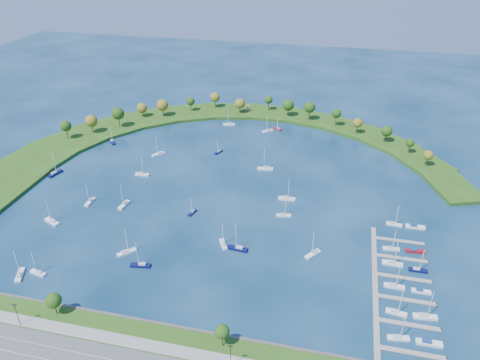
% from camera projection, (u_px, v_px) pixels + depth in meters
% --- Properties ---
extents(ground, '(700.00, 700.00, 0.00)m').
position_uv_depth(ground, '(229.00, 189.00, 258.07)').
color(ground, '#06233B').
rests_on(ground, ground).
extents(breakwater, '(286.74, 247.64, 2.00)m').
position_uv_depth(breakwater, '(180.00, 144.00, 308.06)').
color(breakwater, '#2C4B14').
rests_on(breakwater, ground).
extents(breakwater_trees, '(239.03, 90.84, 14.68)m').
position_uv_depth(breakwater_trees, '(223.00, 112.00, 332.36)').
color(breakwater_trees, '#382314').
rests_on(breakwater_trees, breakwater).
extents(harbor_tower, '(2.60, 2.60, 4.19)m').
position_uv_depth(harbor_tower, '(248.00, 108.00, 357.73)').
color(harbor_tower, gray).
rests_on(harbor_tower, breakwater).
extents(dock_system, '(24.28, 82.00, 1.60)m').
position_uv_depth(dock_system, '(393.00, 287.00, 189.27)').
color(dock_system, gray).
rests_on(dock_system, ground).
extents(moored_boat_0, '(7.88, 3.58, 11.19)m').
position_uv_depth(moored_boat_0, '(38.00, 272.00, 196.24)').
color(moored_boat_0, white).
rests_on(moored_boat_0, ground).
extents(moored_boat_1, '(7.07, 8.22, 12.52)m').
position_uv_depth(moored_boat_1, '(313.00, 253.00, 207.25)').
color(moored_boat_1, white).
rests_on(moored_boat_1, ground).
extents(moored_boat_2, '(8.83, 4.08, 12.52)m').
position_uv_depth(moored_boat_2, '(229.00, 124.00, 338.49)').
color(moored_boat_2, white).
rests_on(moored_boat_2, ground).
extents(moored_boat_3, '(7.75, 3.53, 11.00)m').
position_uv_depth(moored_boat_3, '(284.00, 215.00, 234.43)').
color(moored_boat_3, white).
rests_on(moored_boat_3, ground).
extents(moored_boat_4, '(7.42, 8.08, 12.62)m').
position_uv_depth(moored_boat_4, '(158.00, 154.00, 295.53)').
color(moored_boat_4, white).
rests_on(moored_boat_4, ground).
extents(moored_boat_5, '(5.74, 7.98, 11.60)m').
position_uv_depth(moored_boat_5, '(223.00, 244.00, 213.53)').
color(moored_boat_5, white).
rests_on(moored_boat_5, ground).
extents(moored_boat_6, '(7.30, 7.52, 12.04)m').
position_uv_depth(moored_boat_6, '(112.00, 142.00, 311.56)').
color(moored_boat_6, '#0A0E42').
rests_on(moored_boat_6, ground).
extents(moored_boat_7, '(9.59, 3.43, 13.82)m').
position_uv_depth(moored_boat_7, '(238.00, 248.00, 210.63)').
color(moored_boat_7, '#0A0E42').
rests_on(moored_boat_7, ground).
extents(moored_boat_8, '(9.02, 3.80, 12.85)m').
position_uv_depth(moored_boat_8, '(141.00, 265.00, 200.48)').
color(moored_boat_8, '#0A0E42').
rests_on(moored_boat_8, ground).
extents(moored_boat_9, '(7.66, 6.91, 11.89)m').
position_uv_depth(moored_boat_9, '(268.00, 130.00, 327.94)').
color(moored_boat_9, white).
rests_on(moored_boat_9, ground).
extents(moored_boat_10, '(7.95, 8.13, 13.06)m').
position_uv_depth(moored_boat_10, '(127.00, 252.00, 208.21)').
color(moored_boat_10, white).
rests_on(moored_boat_10, ground).
extents(moored_boat_11, '(6.38, 5.73, 9.87)m').
position_uv_depth(moored_boat_11, '(278.00, 128.00, 331.26)').
color(moored_boat_11, maroon).
rests_on(moored_boat_11, ground).
extents(moored_boat_12, '(8.52, 2.88, 12.33)m').
position_uv_depth(moored_boat_12, '(142.00, 174.00, 271.96)').
color(moored_boat_12, white).
rests_on(moored_boat_12, ground).
extents(moored_boat_13, '(4.60, 6.92, 9.93)m').
position_uv_depth(moored_boat_13, '(219.00, 152.00, 298.23)').
color(moored_boat_13, '#0A0E42').
rests_on(moored_boat_13, ground).
extents(moored_boat_14, '(2.38, 8.25, 12.09)m').
position_uv_depth(moored_boat_14, '(90.00, 201.00, 245.54)').
color(moored_boat_14, white).
rests_on(moored_boat_14, ground).
extents(moored_boat_15, '(5.12, 9.90, 14.02)m').
position_uv_depth(moored_boat_15, '(55.00, 173.00, 272.85)').
color(moored_boat_15, '#0A0E42').
rests_on(moored_boat_15, ground).
extents(moored_boat_16, '(9.33, 3.19, 13.49)m').
position_uv_depth(moored_boat_16, '(287.00, 198.00, 248.32)').
color(moored_boat_16, white).
rests_on(moored_boat_16, ground).
extents(moored_boat_17, '(9.62, 6.16, 13.75)m').
position_uv_depth(moored_boat_17, '(52.00, 221.00, 229.35)').
color(moored_boat_17, white).
rests_on(moored_boat_17, ground).
extents(moored_boat_18, '(3.23, 6.68, 9.47)m').
position_uv_depth(moored_boat_18, '(192.00, 212.00, 236.75)').
color(moored_boat_18, '#0A0E42').
rests_on(moored_boat_18, ground).
extents(moored_boat_19, '(3.33, 8.99, 12.92)m').
position_uv_depth(moored_boat_19, '(124.00, 204.00, 242.96)').
color(moored_boat_19, white).
rests_on(moored_boat_19, ground).
extents(moored_boat_20, '(9.77, 4.23, 13.91)m').
position_uv_depth(moored_boat_20, '(265.00, 168.00, 278.14)').
color(moored_boat_20, white).
rests_on(moored_boat_20, ground).
extents(moored_boat_21, '(5.70, 9.03, 12.89)m').
position_uv_depth(moored_boat_21, '(20.00, 274.00, 194.94)').
color(moored_boat_21, white).
rests_on(moored_boat_21, ground).
extents(docked_boat_0, '(8.07, 3.34, 11.51)m').
position_uv_depth(docked_boat_0, '(398.00, 337.00, 165.69)').
color(docked_boat_0, white).
rests_on(docked_boat_0, ground).
extents(docked_boat_1, '(9.19, 2.74, 1.87)m').
position_uv_depth(docked_boat_1, '(429.00, 343.00, 163.82)').
color(docked_boat_1, white).
rests_on(docked_boat_1, ground).
extents(docked_boat_2, '(8.16, 3.46, 11.62)m').
position_uv_depth(docked_boat_2, '(396.00, 312.00, 176.40)').
color(docked_boat_2, white).
rests_on(docked_boat_2, ground).
extents(docked_boat_3, '(9.18, 3.48, 13.17)m').
position_uv_depth(docked_boat_3, '(425.00, 316.00, 174.49)').
color(docked_boat_3, white).
rests_on(docked_boat_3, ground).
extents(docked_boat_4, '(8.38, 2.55, 12.23)m').
position_uv_depth(docked_boat_4, '(394.00, 286.00, 189.05)').
color(docked_boat_4, white).
rests_on(docked_boat_4, ground).
extents(docked_boat_5, '(7.69, 2.20, 1.57)m').
position_uv_depth(docked_boat_5, '(421.00, 291.00, 186.72)').
color(docked_boat_5, white).
rests_on(docked_boat_5, ground).
extents(docked_boat_6, '(9.06, 3.15, 13.08)m').
position_uv_depth(docked_boat_6, '(392.00, 263.00, 201.54)').
color(docked_boat_6, white).
rests_on(docked_boat_6, ground).
extents(docked_boat_7, '(7.78, 2.28, 11.38)m').
position_uv_depth(docked_boat_7, '(418.00, 269.00, 197.79)').
color(docked_boat_7, '#0A0E42').
rests_on(docked_boat_7, ground).
extents(docked_boat_8, '(7.71, 2.90, 11.07)m').
position_uv_depth(docked_boat_8, '(391.00, 248.00, 210.71)').
color(docked_boat_8, white).
rests_on(docked_boat_8, ground).
extents(docked_boat_9, '(8.48, 3.17, 1.69)m').
position_uv_depth(docked_boat_9, '(415.00, 251.00, 209.33)').
color(docked_boat_9, maroon).
rests_on(docked_boat_9, ground).
extents(docked_boat_10, '(7.76, 2.77, 11.19)m').
position_uv_depth(docked_boat_10, '(394.00, 224.00, 227.60)').
color(docked_boat_10, white).
rests_on(docked_boat_10, ground).
extents(docked_boat_11, '(9.30, 2.85, 1.88)m').
position_uv_depth(docked_boat_11, '(415.00, 227.00, 225.70)').
color(docked_boat_11, white).
rests_on(docked_boat_11, ground).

